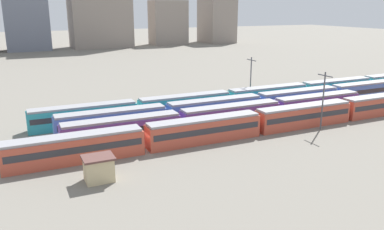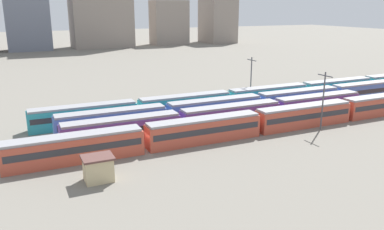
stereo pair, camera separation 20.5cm
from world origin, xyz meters
TOP-DOWN VIEW (x-y plane):
  - ground_plane at (0.00, 7.80)m, footprint 600.00×600.00m
  - train_track_0 at (38.29, 0.00)m, footprint 112.50×3.06m
  - train_track_1 at (17.60, 5.20)m, footprint 55.80×3.06m
  - train_track_2 at (26.76, 10.40)m, footprint 74.70×3.06m
  - train_track_3 at (32.66, 15.60)m, footprint 93.60×3.06m
  - catenary_pole_0 at (30.26, -2.71)m, footprint 0.24×3.20m
  - catenary_pole_1 at (30.08, 18.41)m, footprint 0.24×3.20m
  - signal_hut at (-7.42, -7.17)m, footprint 3.60×3.00m
  - distant_building_3 at (27.33, 150.06)m, footprint 28.94×18.34m
  - distant_building_4 at (63.50, 150.06)m, footprint 18.64×12.30m
  - distant_building_5 at (93.03, 150.06)m, footprint 15.41×19.84m

SIDE VIEW (x-z plane):
  - ground_plane at x=0.00m, z-range 0.00..0.00m
  - signal_hut at x=-7.42m, z-range 0.03..3.07m
  - train_track_1 at x=17.60m, z-range 0.03..3.78m
  - train_track_0 at x=38.29m, z-range 0.03..3.78m
  - train_track_2 at x=26.76m, z-range 0.03..3.78m
  - train_track_3 at x=32.66m, z-range 0.03..3.78m
  - catenary_pole_1 at x=30.08m, z-range 0.54..10.19m
  - catenary_pole_0 at x=30.26m, z-range 0.54..10.21m
  - distant_building_4 at x=63.50m, z-range 0.00..23.04m
  - distant_building_5 at x=93.03m, z-range 0.00..25.74m
  - distant_building_3 at x=27.33m, z-range 0.00..44.51m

